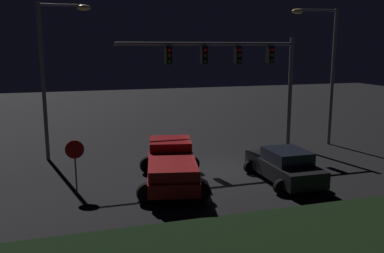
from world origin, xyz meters
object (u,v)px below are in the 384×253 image
traffic_signal_gantry (238,63)px  stop_sign (75,156)px  street_lamp_left (53,62)px  car_sedan (284,166)px  street_lamp_right (325,60)px  pickup_truck (171,163)px

traffic_signal_gantry → stop_sign: (-9.15, -4.73, -3.47)m
traffic_signal_gantry → street_lamp_left: street_lamp_left is taller
car_sedan → street_lamp_right: street_lamp_right is taller
pickup_truck → street_lamp_left: street_lamp_left is taller
pickup_truck → traffic_signal_gantry: 8.15m
street_lamp_left → stop_sign: size_ratio=3.67×
street_lamp_right → stop_sign: 15.72m
pickup_truck → street_lamp_right: size_ratio=0.70×
street_lamp_left → stop_sign: bearing=-82.4°
street_lamp_left → stop_sign: 6.83m
car_sedan → traffic_signal_gantry: traffic_signal_gantry is taller
car_sedan → stop_sign: stop_sign is taller
traffic_signal_gantry → street_lamp_left: (-9.92, 1.02, 0.12)m
car_sedan → street_lamp_left: bearing=54.7°
pickup_truck → traffic_signal_gantry: traffic_signal_gantry is taller
street_lamp_left → street_lamp_right: 15.43m
pickup_truck → street_lamp_right: 12.32m
pickup_truck → street_lamp_left: (-4.77, 5.88, 4.15)m
pickup_truck → street_lamp_left: 8.63m
street_lamp_left → street_lamp_right: size_ratio=1.00×
street_lamp_left → stop_sign: (0.77, -5.76, -3.59)m
car_sedan → stop_sign: 9.04m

